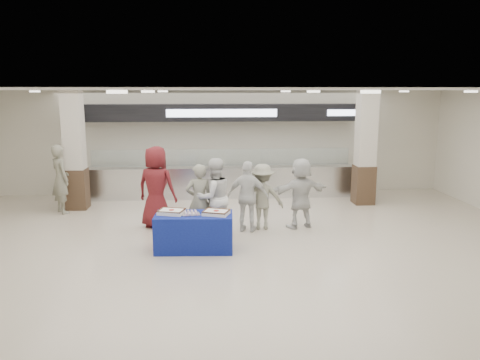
{
  "coord_description": "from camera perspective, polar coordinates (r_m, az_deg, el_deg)",
  "views": [
    {
      "loc": [
        -0.49,
        -8.58,
        3.18
      ],
      "look_at": [
        0.27,
        1.6,
        1.23
      ],
      "focal_mm": 35.0,
      "sensor_mm": 36.0,
      "label": 1
    }
  ],
  "objects": [
    {
      "name": "soldier_a",
      "position": [
        10.29,
        -5.0,
        -2.52
      ],
      "size": [
        0.66,
        0.49,
        1.63
      ],
      "primitive_type": "imported",
      "rotation": [
        0.0,
        0.0,
        3.33
      ],
      "color": "gray",
      "rests_on": "ground"
    },
    {
      "name": "soldier_b",
      "position": [
        10.85,
        2.73,
        -2.06
      ],
      "size": [
        1.03,
        0.63,
        1.53
      ],
      "primitive_type": "imported",
      "rotation": [
        0.0,
        0.0,
        3.07
      ],
      "color": "gray",
      "rests_on": "ground"
    },
    {
      "name": "civilian_maroon",
      "position": [
        11.12,
        -10.16,
        -0.86
      ],
      "size": [
        1.1,
        0.91,
        1.93
      ],
      "primitive_type": "imported",
      "rotation": [
        0.0,
        0.0,
        2.78
      ],
      "color": "maroon",
      "rests_on": "ground"
    },
    {
      "name": "soldier_bg",
      "position": [
        13.13,
        -21.04,
        0.11
      ],
      "size": [
        0.75,
        0.79,
        1.81
      ],
      "primitive_type": "imported",
      "rotation": [
        0.0,
        0.0,
        2.24
      ],
      "color": "gray",
      "rests_on": "ground"
    },
    {
      "name": "column_left",
      "position": [
        13.36,
        -19.49,
        3.09
      ],
      "size": [
        0.55,
        0.55,
        3.2
      ],
      "color": "#382719",
      "rests_on": "ground"
    },
    {
      "name": "serving_line",
      "position": [
        14.13,
        -2.22,
        2.57
      ],
      "size": [
        8.7,
        0.85,
        2.8
      ],
      "color": "silver",
      "rests_on": "ground"
    },
    {
      "name": "column_right",
      "position": [
        13.65,
        15.02,
        3.49
      ],
      "size": [
        0.55,
        0.55,
        3.2
      ],
      "color": "#382719",
      "rests_on": "ground"
    },
    {
      "name": "cupcake_tray",
      "position": [
        9.41,
        -6.02,
        -4.03
      ],
      "size": [
        0.39,
        0.32,
        0.06
      ],
      "color": "#B7B7BC",
      "rests_on": "display_table"
    },
    {
      "name": "ground",
      "position": [
        9.16,
        -0.94,
        -9.5
      ],
      "size": [
        14.0,
        14.0,
        0.0
      ],
      "primitive_type": "plane",
      "color": "beige",
      "rests_on": "ground"
    },
    {
      "name": "civilian_white",
      "position": [
        11.04,
        7.39,
        -1.58
      ],
      "size": [
        1.62,
        0.93,
        1.66
      ],
      "primitive_type": "imported",
      "rotation": [
        0.0,
        0.0,
        3.45
      ],
      "color": "silver",
      "rests_on": "ground"
    },
    {
      "name": "sheet_cake_left",
      "position": [
        9.51,
        -8.35,
        -3.81
      ],
      "size": [
        0.58,
        0.5,
        0.1
      ],
      "color": "white",
      "rests_on": "display_table"
    },
    {
      "name": "sheet_cake_right",
      "position": [
        9.36,
        -2.92,
        -3.94
      ],
      "size": [
        0.59,
        0.52,
        0.1
      ],
      "color": "white",
      "rests_on": "display_table"
    },
    {
      "name": "chef_short",
      "position": [
        10.64,
        0.99,
        -2.04
      ],
      "size": [
        1.03,
        0.67,
        1.63
      ],
      "primitive_type": "imported",
      "rotation": [
        0.0,
        0.0,
        2.83
      ],
      "color": "white",
      "rests_on": "ground"
    },
    {
      "name": "chef_tall",
      "position": [
        10.34,
        -3.17,
        -2.11
      ],
      "size": [
        1.04,
        0.95,
        1.74
      ],
      "primitive_type": "imported",
      "rotation": [
        0.0,
        0.0,
        3.57
      ],
      "color": "white",
      "rests_on": "ground"
    },
    {
      "name": "display_table",
      "position": [
        9.55,
        -5.61,
        -6.33
      ],
      "size": [
        1.59,
        0.86,
        0.75
      ],
      "primitive_type": "cube",
      "rotation": [
        0.0,
        0.0,
        -0.05
      ],
      "color": "navy",
      "rests_on": "ground"
    }
  ]
}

